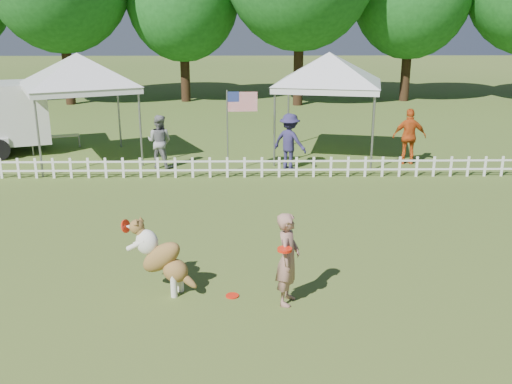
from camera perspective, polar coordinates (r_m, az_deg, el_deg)
The scene contains 13 objects.
ground at distance 9.99m, azimuth -2.70°, elevation -9.47°, with size 120.00×120.00×0.00m, color #32561B.
picket_fence at distance 16.47m, azimuth -2.02°, elevation 2.48°, with size 22.00×0.08×0.60m, color white, non-canonical shape.
handler at distance 9.18m, azimuth 3.21°, elevation -6.69°, with size 0.56×0.37×1.54m, color #A17060.
dog at distance 9.70m, azimuth -9.35°, elevation -6.47°, with size 1.21×0.40×1.25m, color brown, non-canonical shape.
frisbee_on_turf at distance 9.68m, azimuth -2.39°, elevation -10.32°, with size 0.22×0.22×0.02m, color red.
canopy_tent_left at distance 19.02m, azimuth -17.05°, elevation 7.93°, with size 3.22×3.22×3.32m, color silver, non-canonical shape.
canopy_tent_right at distance 18.76m, azimuth 7.15°, elevation 8.42°, with size 3.22×3.22×3.32m, color silver, non-canonical shape.
flag_pole at distance 16.85m, azimuth -2.87°, elevation 6.02°, with size 0.94×0.10×2.45m, color gray, non-canonical shape.
spectator_a at distance 17.69m, azimuth -9.62°, elevation 5.00°, with size 0.79×0.62×1.63m, color gray.
spectator_b at distance 17.33m, azimuth 3.38°, elevation 5.07°, with size 1.10×0.63×1.70m, color #2B2753.
spectator_c at distance 18.53m, azimuth 15.08°, elevation 5.38°, with size 1.03×0.43×1.75m, color #CB4E17.
tree_center_left at distance 31.60m, azimuth -7.33°, elevation 17.83°, with size 6.00×6.00×9.80m, color #18541A, non-canonical shape.
tree_right at distance 32.61m, azimuth 15.24°, elevation 17.89°, with size 6.20×6.20×10.40m, color #18541A, non-canonical shape.
Camera 1 is at (0.32, -8.92, 4.48)m, focal length 40.00 mm.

